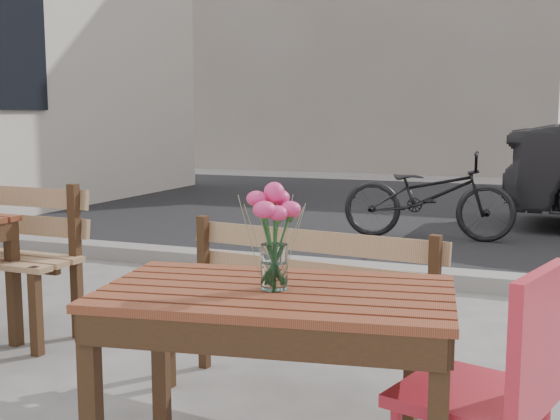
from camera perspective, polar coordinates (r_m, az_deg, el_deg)
name	(u,v)px	position (r m, az deg, el deg)	size (l,w,h in m)	color
street	(447,235)	(7.31, 13.39, -2.02)	(30.00, 8.12, 0.12)	black
backdrop_buildings	(523,5)	(16.66, 19.14, 15.47)	(15.50, 4.00, 8.00)	gray
main_table	(276,323)	(2.29, -0.33, -9.18)	(1.21, 0.82, 0.69)	#602B19
main_bench	(302,291)	(3.11, 1.81, -6.62)	(1.28, 0.52, 0.78)	olive
red_chair	(499,382)	(2.18, 17.37, -13.21)	(0.50, 0.50, 0.82)	red
main_vase	(274,223)	(2.21, -0.47, -1.07)	(0.19, 0.19, 0.34)	white
bicycle	(428,195)	(7.16, 11.96, 1.17)	(0.59, 1.69, 0.89)	black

